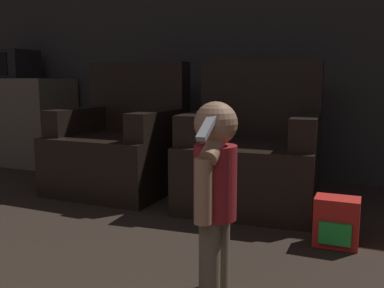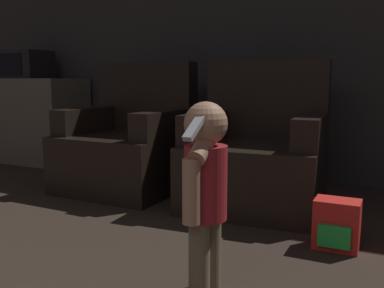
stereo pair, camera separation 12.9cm
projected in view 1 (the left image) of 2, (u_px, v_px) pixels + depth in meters
name	position (u px, v px, depth m)	size (l,w,h in m)	color
wall_back	(253.00, 31.00, 3.78)	(8.40, 0.05, 2.60)	#33302D
armchair_left	(121.00, 147.00, 3.42)	(0.91, 0.86, 1.02)	black
armchair_right	(252.00, 156.00, 3.01)	(0.95, 0.90, 1.02)	black
person_toddler	(215.00, 182.00, 1.71)	(0.17, 0.32, 0.79)	brown
toy_backpack	(336.00, 222.00, 2.26)	(0.23, 0.18, 0.26)	red
kitchen_counter	(15.00, 121.00, 4.54)	(1.23, 0.58, 0.89)	#665B4C
microwave	(12.00, 64.00, 4.45)	(0.46, 0.37, 0.29)	black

